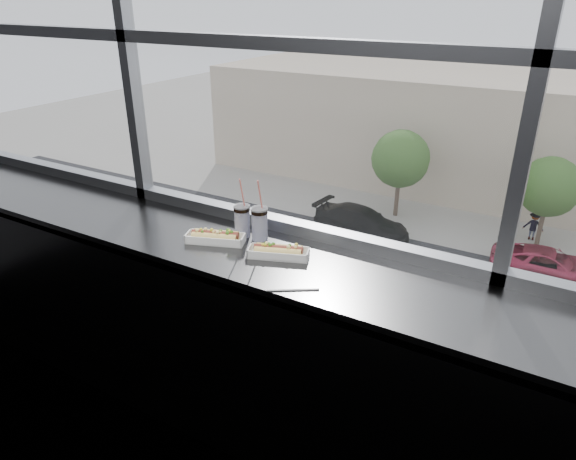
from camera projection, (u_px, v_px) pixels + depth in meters
The scene contains 21 objects.
wall_back_lower at pixel (291, 321), 2.84m from camera, with size 6.00×6.00×0.00m, color black.
counter at pixel (263, 259), 2.40m from camera, with size 6.00×0.55×0.06m, color #505050.
counter_fascia at pixel (236, 378), 2.42m from camera, with size 6.00×0.04×1.04m, color #505050.
hotdog_tray_left at pixel (215, 237), 2.48m from camera, with size 0.30×0.19×0.07m.
hotdog_tray_right at pixel (278, 251), 2.34m from camera, with size 0.29×0.18×0.07m.
soda_cup_left at pixel (242, 219), 2.52m from camera, with size 0.08×0.08×0.31m.
soda_cup_right at pixel (260, 222), 2.49m from camera, with size 0.09×0.09×0.31m.
loose_straw at pixel (293, 290), 2.09m from camera, with size 0.01×0.01×0.22m, color white.
wrapper at pixel (191, 236), 2.53m from camera, with size 0.09×0.06×0.02m, color silver.
plaza_ground at pixel (554, 170), 41.88m from camera, with size 120.00×120.00×0.00m, color gray.
street_asphalt at pixel (507, 310), 23.40m from camera, with size 80.00×10.00×0.06m, color black.
far_sidewalk at pixel (530, 243), 29.69m from camera, with size 80.00×6.00×0.04m, color gray.
far_building at pixel (559, 137), 35.87m from camera, with size 50.00×14.00×8.00m, color #BEAD95.
car_near_a at pixel (206, 252), 26.16m from camera, with size 6.57×2.74×2.19m, color silver.
car_near_c at pixel (546, 353), 19.00m from camera, with size 6.02×2.51×2.01m, color #962B0B.
car_far_b at pixel (549, 260), 25.57m from camera, with size 6.09×2.54×2.03m, color #A92644.
car_far_a at pixel (362, 218), 30.08m from camera, with size 6.77×2.82×2.26m, color black.
car_near_b at pixel (303, 283), 23.67m from camera, with size 5.82×2.43×1.94m, color black.
pedestrian_b at pixel (534, 223), 29.67m from camera, with size 0.93×0.70×2.10m, color #66605B.
tree_left at pixel (401, 159), 31.77m from camera, with size 3.61×3.61×5.64m.
tree_center at pixel (549, 187), 28.05m from camera, with size 3.34×3.34×5.21m.
Camera 1 is at (1.16, -0.55, 2.20)m, focal length 32.00 mm.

